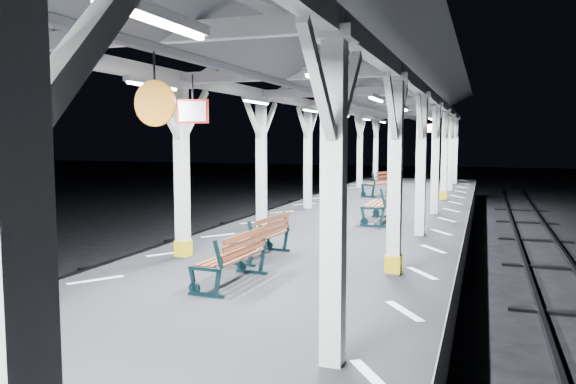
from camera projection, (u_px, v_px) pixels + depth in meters
The scene contains 9 objects.
ground at pixel (235, 360), 8.29m from camera, with size 120.00×120.00×0.00m, color black.
platform at pixel (235, 327), 8.24m from camera, with size 6.00×50.00×1.00m, color black.
hazard_stripes_left at pixel (96, 280), 9.00m from camera, with size 1.00×48.00×0.01m, color silver.
hazard_stripes_right at pixel (404, 311), 7.39m from camera, with size 1.00×48.00×0.01m, color silver.
canopy at pixel (232, 45), 7.84m from camera, with size 5.40×49.00×4.65m.
bench_near at pixel (236, 256), 8.68m from camera, with size 0.66×1.59×0.85m.
bench_mid at pixel (265, 235), 10.62m from camera, with size 0.71×1.56×0.82m.
bench_far at pixel (383, 202), 15.17m from camera, with size 0.73×1.88×1.01m.
bench_extra at pixel (383, 183), 22.12m from camera, with size 1.32×1.95×0.99m.
Camera 1 is at (3.38, -7.31, 3.27)m, focal length 35.00 mm.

